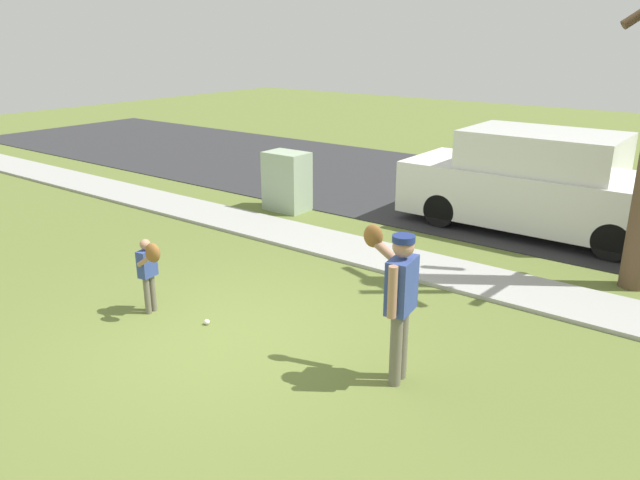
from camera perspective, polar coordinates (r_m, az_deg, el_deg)
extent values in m
plane|color=olive|center=(10.27, 5.56, -1.84)|extent=(48.00, 48.00, 0.00)
cube|color=#A3A39E|center=(10.34, 5.86, -1.53)|extent=(36.00, 1.20, 0.06)
cube|color=#2D2D30|center=(14.68, 16.15, 3.87)|extent=(36.00, 6.80, 0.02)
cylinder|color=#6B6656|center=(6.63, 7.07, -10.10)|extent=(0.13, 0.13, 0.83)
cylinder|color=#6B6656|center=(6.77, 7.61, -9.50)|extent=(0.13, 0.13, 0.83)
cube|color=#33478C|center=(6.39, 7.61, -4.20)|extent=(0.28, 0.43, 0.59)
sphere|color=#A87A5B|center=(6.24, 7.77, -0.61)|extent=(0.23, 0.23, 0.23)
cylinder|color=navy|center=(6.22, 7.81, 0.12)|extent=(0.24, 0.24, 0.07)
cylinder|color=#A87A5B|center=(6.18, 6.76, -4.85)|extent=(0.10, 0.10, 0.55)
cylinder|color=#A87A5B|center=(6.62, 6.47, -1.38)|extent=(0.52, 0.17, 0.40)
ellipsoid|color=brown|center=(6.63, 4.98, 0.38)|extent=(0.24, 0.17, 0.26)
cylinder|color=#6B6656|center=(8.62, -15.32, -4.76)|extent=(0.08, 0.08, 0.52)
cylinder|color=#6B6656|center=(8.55, -15.79, -4.99)|extent=(0.08, 0.08, 0.52)
cube|color=#33478C|center=(8.42, -15.81, -2.10)|extent=(0.18, 0.27, 0.37)
sphere|color=#A87A5B|center=(8.33, -15.97, -0.40)|extent=(0.14, 0.14, 0.14)
cylinder|color=#A87A5B|center=(8.52, -15.10, -1.71)|extent=(0.06, 0.06, 0.35)
cylinder|color=#A87A5B|center=(8.17, -15.86, -1.77)|extent=(0.32, 0.11, 0.25)
ellipsoid|color=brown|center=(8.05, -15.31, -1.15)|extent=(0.24, 0.17, 0.26)
sphere|color=white|center=(8.15, -10.50, -7.51)|extent=(0.07, 0.07, 0.07)
cube|color=#9EB293|center=(12.98, -3.10, 5.48)|extent=(0.90, 0.63, 1.24)
cube|color=silver|center=(12.22, 19.62, 3.93)|extent=(5.00, 1.95, 1.00)
cube|color=silver|center=(12.05, 20.06, 7.83)|extent=(2.75, 1.79, 0.70)
cylinder|color=black|center=(12.79, 27.23, 1.89)|extent=(0.64, 0.22, 0.64)
cylinder|color=black|center=(11.15, 25.53, -0.12)|extent=(0.64, 0.22, 0.64)
cylinder|color=black|center=(13.61, 14.43, 4.32)|extent=(0.64, 0.22, 0.64)
cylinder|color=black|center=(12.08, 11.17, 2.75)|extent=(0.64, 0.22, 0.64)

